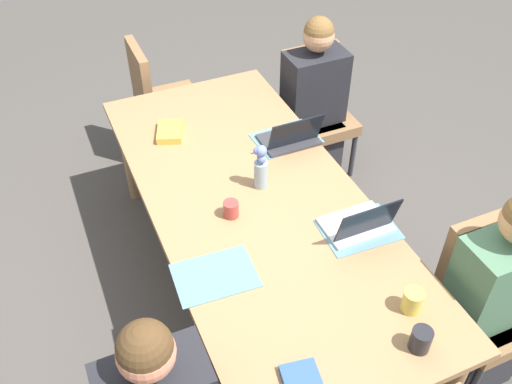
% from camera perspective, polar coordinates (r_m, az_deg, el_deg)
% --- Properties ---
extents(ground_plane, '(10.00, 10.00, 0.00)m').
position_cam_1_polar(ground_plane, '(3.40, 0.00, -10.03)').
color(ground_plane, '#4C4742').
extents(dining_table, '(2.40, 1.05, 0.75)m').
position_cam_1_polar(dining_table, '(2.89, 0.00, -1.69)').
color(dining_table, '#9E754C').
rests_on(dining_table, ground_plane).
extents(chair_far_left_near, '(0.44, 0.44, 0.90)m').
position_cam_1_polar(chair_far_left_near, '(2.98, 22.26, -9.33)').
color(chair_far_left_near, olive).
rests_on(chair_far_left_near, ground_plane).
extents(person_far_left_near, '(0.36, 0.40, 1.19)m').
position_cam_1_polar(person_far_left_near, '(2.90, 22.46, -10.43)').
color(person_far_left_near, '#2D2D33').
rests_on(person_far_left_near, ground_plane).
extents(chair_far_left_mid, '(0.44, 0.44, 0.90)m').
position_cam_1_polar(chair_far_left_mid, '(4.00, 6.02, 8.74)').
color(chair_far_left_mid, olive).
rests_on(chair_far_left_mid, ground_plane).
extents(person_far_left_mid, '(0.36, 0.40, 1.19)m').
position_cam_1_polar(person_far_left_mid, '(3.91, 5.79, 8.34)').
color(person_far_left_mid, '#2D2D33').
rests_on(person_far_left_mid, ground_plane).
extents(chair_head_left_right_near, '(0.44, 0.44, 0.90)m').
position_cam_1_polar(chair_head_left_right_near, '(4.14, -9.81, 9.58)').
color(chair_head_left_right_near, olive).
rests_on(chair_head_left_right_near, ground_plane).
extents(flower_vase, '(0.07, 0.07, 0.26)m').
position_cam_1_polar(flower_vase, '(2.85, 0.48, 2.52)').
color(flower_vase, '#8EA8B7').
rests_on(flower_vase, dining_table).
extents(placemat_far_left_near, '(0.28, 0.37, 0.00)m').
position_cam_1_polar(placemat_far_left_near, '(2.74, 10.43, -3.78)').
color(placemat_far_left_near, slate).
rests_on(placemat_far_left_near, dining_table).
extents(placemat_far_left_mid, '(0.28, 0.38, 0.00)m').
position_cam_1_polar(placemat_far_left_mid, '(3.25, 3.08, 5.46)').
color(placemat_far_left_mid, slate).
rests_on(placemat_far_left_mid, dining_table).
extents(placemat_near_left_far, '(0.28, 0.37, 0.00)m').
position_cam_1_polar(placemat_near_left_far, '(2.51, -4.19, -8.46)').
color(placemat_near_left_far, slate).
rests_on(placemat_near_left_far, dining_table).
extents(laptop_far_left_mid, '(0.22, 0.32, 0.21)m').
position_cam_1_polar(laptop_far_left_mid, '(3.19, 3.55, 5.57)').
color(laptop_far_left_mid, '#38383D').
rests_on(laptop_far_left_mid, dining_table).
extents(laptop_far_left_near, '(0.22, 0.32, 0.21)m').
position_cam_1_polar(laptop_far_left_near, '(2.71, 10.47, -3.18)').
color(laptop_far_left_near, silver).
rests_on(laptop_far_left_near, dining_table).
extents(coffee_mug_near_left, '(0.08, 0.08, 0.08)m').
position_cam_1_polar(coffee_mug_near_left, '(2.74, -2.57, -1.74)').
color(coffee_mug_near_left, '#AD3D38').
rests_on(coffee_mug_near_left, dining_table).
extents(coffee_mug_near_right, '(0.09, 0.09, 0.11)m').
position_cam_1_polar(coffee_mug_near_right, '(2.44, 15.63, -10.61)').
color(coffee_mug_near_right, '#DBC64C').
rests_on(coffee_mug_near_right, dining_table).
extents(coffee_mug_centre_left, '(0.08, 0.08, 0.10)m').
position_cam_1_polar(coffee_mug_centre_left, '(2.34, 16.41, -14.21)').
color(coffee_mug_centre_left, '#232328').
rests_on(coffee_mug_centre_left, dining_table).
extents(book_red_cover, '(0.24, 0.20, 0.04)m').
position_cam_1_polar(book_red_cover, '(3.31, -8.75, 6.09)').
color(book_red_cover, gold).
rests_on(book_red_cover, dining_table).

